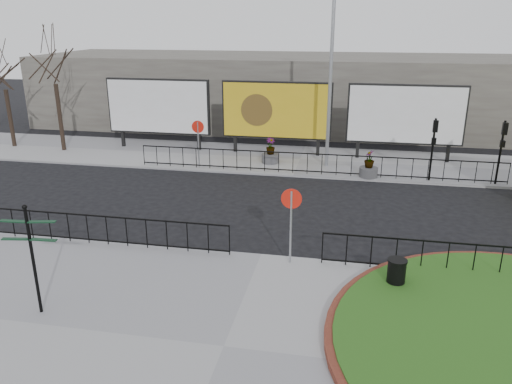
% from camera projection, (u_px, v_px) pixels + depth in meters
% --- Properties ---
extents(ground, '(90.00, 90.00, 0.00)m').
position_uv_depth(ground, '(261.00, 257.00, 16.49)').
color(ground, black).
rests_on(ground, ground).
extents(pavement_near, '(30.00, 10.00, 0.12)m').
position_uv_depth(pavement_near, '(224.00, 348.00, 11.83)').
color(pavement_near, gray).
rests_on(pavement_near, ground).
extents(pavement_far, '(44.00, 6.00, 0.12)m').
position_uv_depth(pavement_far, '(300.00, 160.00, 27.60)').
color(pavement_far, gray).
rests_on(pavement_far, ground).
extents(railing_near_left, '(10.00, 0.10, 1.10)m').
position_uv_depth(railing_near_left, '(88.00, 229.00, 17.06)').
color(railing_near_left, black).
rests_on(railing_near_left, pavement_near).
extents(railing_near_right, '(9.00, 0.10, 1.10)m').
position_uv_depth(railing_near_right, '(474.00, 260.00, 14.83)').
color(railing_near_right, black).
rests_on(railing_near_right, pavement_near).
extents(railing_far, '(18.00, 0.10, 1.10)m').
position_uv_depth(railing_far, '(315.00, 164.00, 24.72)').
color(railing_far, black).
rests_on(railing_far, pavement_far).
extents(speed_sign_far, '(0.64, 0.07, 2.47)m').
position_uv_depth(speed_sign_far, '(198.00, 134.00, 25.48)').
color(speed_sign_far, gray).
rests_on(speed_sign_far, pavement_far).
extents(speed_sign_near, '(0.64, 0.07, 2.47)m').
position_uv_depth(speed_sign_near, '(291.00, 210.00, 15.32)').
color(speed_sign_near, gray).
rests_on(speed_sign_near, pavement_near).
extents(billboard_left, '(6.20, 0.31, 4.10)m').
position_uv_depth(billboard_left, '(158.00, 107.00, 29.18)').
color(billboard_left, black).
rests_on(billboard_left, pavement_far).
extents(billboard_mid, '(6.20, 0.31, 4.10)m').
position_uv_depth(billboard_mid, '(276.00, 111.00, 27.94)').
color(billboard_mid, black).
rests_on(billboard_mid, pavement_far).
extents(billboard_right, '(6.20, 0.31, 4.10)m').
position_uv_depth(billboard_right, '(406.00, 115.00, 26.69)').
color(billboard_right, black).
rests_on(billboard_right, pavement_far).
extents(lamp_post, '(0.74, 0.18, 9.23)m').
position_uv_depth(lamp_post, '(331.00, 75.00, 24.84)').
color(lamp_post, gray).
rests_on(lamp_post, pavement_far).
extents(signal_pole_a, '(0.22, 0.26, 3.00)m').
position_uv_depth(signal_pole_a, '(434.00, 140.00, 23.31)').
color(signal_pole_a, black).
rests_on(signal_pole_a, pavement_far).
extents(signal_pole_b, '(0.22, 0.26, 3.00)m').
position_uv_depth(signal_pole_b, '(502.00, 143.00, 22.78)').
color(signal_pole_b, black).
rests_on(signal_pole_b, pavement_far).
extents(tree_left, '(2.00, 2.00, 7.00)m').
position_uv_depth(tree_left, '(56.00, 90.00, 28.46)').
color(tree_left, '#2D2119').
rests_on(tree_left, pavement_far).
extents(tree_mid, '(2.00, 2.00, 6.20)m').
position_uv_depth(tree_mid, '(6.00, 95.00, 29.49)').
color(tree_mid, '#2D2119').
rests_on(tree_mid, pavement_far).
extents(building_backdrop, '(40.00, 10.00, 5.00)m').
position_uv_depth(building_backdrop, '(316.00, 91.00, 36.08)').
color(building_backdrop, slate).
rests_on(building_backdrop, ground).
extents(fingerpost_sign, '(1.42, 0.40, 3.03)m').
position_uv_depth(fingerpost_sign, '(31.00, 249.00, 12.61)').
color(fingerpost_sign, black).
rests_on(fingerpost_sign, pavement_near).
extents(litter_bin, '(0.56, 0.56, 0.92)m').
position_uv_depth(litter_bin, '(396.00, 274.00, 14.19)').
color(litter_bin, black).
rests_on(litter_bin, pavement_near).
extents(planter_a, '(0.93, 0.93, 1.36)m').
position_uv_depth(planter_a, '(270.00, 154.00, 26.77)').
color(planter_a, '#4C4C4F').
rests_on(planter_a, pavement_far).
extents(planter_c, '(0.90, 0.90, 1.33)m').
position_uv_depth(planter_c, '(369.00, 168.00, 24.37)').
color(planter_c, '#4C4C4F').
rests_on(planter_c, pavement_far).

